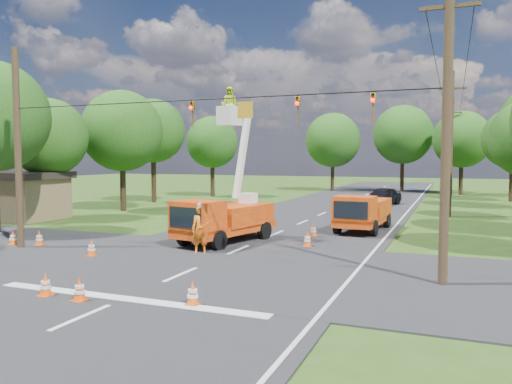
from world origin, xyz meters
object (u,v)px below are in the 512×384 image
at_px(traffic_cone_7, 377,218).
at_px(tree_left_f, 212,142).
at_px(ground_worker, 200,230).
at_px(tree_left_d, 122,131).
at_px(tree_far_a, 333,140).
at_px(tree_far_c, 462,139).
at_px(traffic_cone_2, 307,239).
at_px(traffic_cone_4, 92,248).
at_px(traffic_cone_6, 13,238).
at_px(traffic_cone_5, 39,238).
at_px(tree_far_b, 403,135).
at_px(tree_left_e, 153,131).
at_px(traffic_cone_1, 193,294).
at_px(traffic_cone_8, 79,289).
at_px(pole_right_near, 447,126).
at_px(traffic_cone_3, 313,230).
at_px(distant_car, 382,196).
at_px(traffic_cone_0, 45,285).
at_px(second_truck, 362,212).
at_px(bucket_truck, 224,210).
at_px(shed, 21,195).
at_px(pole_left, 18,149).
at_px(pole_right_far, 452,148).
at_px(tree_left_c, 48,137).
at_px(pole_right_mid, 451,143).

distance_m(traffic_cone_7, tree_left_f, 25.36).
height_order(ground_worker, tree_left_f, tree_left_f).
height_order(tree_left_d, tree_far_a, tree_far_a).
relative_size(tree_left_d, tree_far_c, 1.01).
relative_size(traffic_cone_2, traffic_cone_4, 1.00).
distance_m(ground_worker, traffic_cone_6, 9.23).
distance_m(traffic_cone_5, tree_far_b, 46.35).
distance_m(traffic_cone_7, tree_left_e, 23.38).
relative_size(traffic_cone_1, tree_far_b, 0.07).
relative_size(traffic_cone_8, tree_far_b, 0.07).
distance_m(pole_right_near, tree_left_e, 33.56).
distance_m(traffic_cone_3, traffic_cone_7, 6.79).
bearing_deg(tree_left_d, tree_left_e, 104.42).
bearing_deg(pole_right_near, distant_car, 101.42).
bearing_deg(tree_far_c, traffic_cone_4, -109.09).
distance_m(distant_car, traffic_cone_5, 28.69).
bearing_deg(traffic_cone_5, traffic_cone_0, -43.87).
height_order(second_truck, pole_right_near, pole_right_near).
xyz_separation_m(traffic_cone_3, tree_left_d, (-17.06, 7.04, 5.77)).
distance_m(bucket_truck, second_truck, 8.34).
bearing_deg(shed, pole_left, -43.26).
xyz_separation_m(ground_worker, traffic_cone_3, (3.34, 6.10, -0.67)).
bearing_deg(traffic_cone_2, traffic_cone_7, 78.69).
height_order(ground_worker, tree_far_a, tree_far_a).
bearing_deg(traffic_cone_5, tree_far_c, 65.67).
xyz_separation_m(traffic_cone_1, traffic_cone_2, (0.45, 10.05, 0.00)).
xyz_separation_m(distant_car, shed, (-21.11, -18.67, 0.84)).
relative_size(traffic_cone_0, traffic_cone_4, 1.00).
bearing_deg(pole_right_far, tree_far_a, 167.47).
bearing_deg(tree_far_c, traffic_cone_0, -103.98).
relative_size(tree_left_c, tree_far_a, 0.85).
xyz_separation_m(bucket_truck, traffic_cone_2, (4.04, 0.41, -1.24)).
relative_size(bucket_truck, traffic_cone_5, 10.56).
height_order(distant_car, traffic_cone_1, distant_car).
bearing_deg(tree_left_d, traffic_cone_3, -22.43).
distance_m(traffic_cone_0, traffic_cone_8, 1.30).
bearing_deg(traffic_cone_0, tree_left_f, 109.13).
distance_m(ground_worker, pole_right_mid, 21.01).
distance_m(traffic_cone_7, pole_left, 20.40).
bearing_deg(bucket_truck, tree_left_d, 155.70).
relative_size(second_truck, traffic_cone_7, 8.06).
distance_m(traffic_cone_3, tree_left_f, 28.25).
bearing_deg(second_truck, tree_far_b, 95.76).
height_order(bucket_truck, traffic_cone_5, bucket_truck).
bearing_deg(traffic_cone_8, traffic_cone_6, 146.46).
height_order(distant_car, traffic_cone_4, distant_car).
xyz_separation_m(bucket_truck, traffic_cone_0, (-0.92, -10.41, -1.24)).
distance_m(second_truck, ground_worker, 10.46).
xyz_separation_m(bucket_truck, traffic_cone_3, (3.53, 3.31, -1.24)).
xyz_separation_m(bucket_truck, tree_left_f, (-13.33, 25.35, 4.08)).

